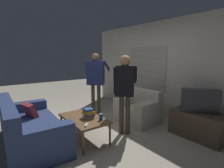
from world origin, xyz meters
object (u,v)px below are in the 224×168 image
(tv, at_px, (200,101))
(person_left_standing, at_px, (96,76))
(coffee_table, at_px, (84,119))
(book_stack, at_px, (89,113))
(soda_can, at_px, (101,117))
(spare_remote, at_px, (86,125))
(armchair_beige, at_px, (138,110))
(person_right_standing, at_px, (125,85))
(couch_blue, at_px, (28,128))

(tv, xyz_separation_m, person_left_standing, (-2.37, -0.97, 0.33))
(coffee_table, xyz_separation_m, book_stack, (0.06, 0.07, 0.14))
(person_left_standing, xyz_separation_m, soda_can, (1.41, -0.76, -0.58))
(person_left_standing, height_order, book_stack, person_left_standing)
(coffee_table, xyz_separation_m, spare_remote, (0.39, -0.16, 0.05))
(tv, relative_size, soda_can, 5.45)
(coffee_table, distance_m, person_left_standing, 1.60)
(tv, relative_size, book_stack, 2.74)
(armchair_beige, distance_m, coffee_table, 1.55)
(armchair_beige, bearing_deg, person_left_standing, 26.56)
(tv, distance_m, soda_can, 1.99)
(book_stack, height_order, soda_can, book_stack)
(armchair_beige, height_order, person_right_standing, person_right_standing)
(couch_blue, bearing_deg, armchair_beige, 82.63)
(book_stack, bearing_deg, soda_can, 23.67)
(armchair_beige, relative_size, person_left_standing, 0.58)
(soda_can, xyz_separation_m, spare_remote, (0.07, -0.34, -0.05))
(person_right_standing, xyz_separation_m, spare_remote, (0.12, -0.97, -0.58))
(couch_blue, bearing_deg, person_right_standing, 69.37)
(coffee_table, xyz_separation_m, person_left_standing, (-1.09, 0.95, 0.68))
(coffee_table, xyz_separation_m, soda_can, (0.32, 0.19, 0.10))
(coffee_table, bearing_deg, couch_blue, -116.36)
(armchair_beige, height_order, tv, tv)
(couch_blue, xyz_separation_m, book_stack, (0.52, 0.99, 0.24))
(couch_blue, xyz_separation_m, armchair_beige, (0.41, 2.47, 0.00))
(soda_can, bearing_deg, person_right_standing, 94.93)
(couch_blue, distance_m, armchair_beige, 2.50)
(couch_blue, distance_m, soda_can, 1.36)
(spare_remote, bearing_deg, person_left_standing, 98.72)
(soda_can, relative_size, spare_remote, 1.04)
(spare_remote, bearing_deg, coffee_table, 113.68)
(person_right_standing, distance_m, book_stack, 0.92)
(coffee_table, distance_m, soda_can, 0.39)
(soda_can, bearing_deg, spare_remote, -79.22)
(person_left_standing, bearing_deg, couch_blue, -114.12)
(person_right_standing, relative_size, spare_remote, 13.73)
(book_stack, bearing_deg, coffee_table, -130.93)
(person_left_standing, relative_size, spare_remote, 14.18)
(person_right_standing, xyz_separation_m, book_stack, (-0.20, -0.74, -0.50))
(armchair_beige, distance_m, spare_remote, 1.77)
(coffee_table, relative_size, soda_can, 8.37)
(person_right_standing, bearing_deg, armchair_beige, 68.23)
(coffee_table, bearing_deg, armchair_beige, 91.73)
(coffee_table, distance_m, person_right_standing, 1.07)
(tv, distance_m, spare_remote, 2.27)
(tv, distance_m, person_right_standing, 1.52)
(couch_blue, xyz_separation_m, person_right_standing, (0.72, 1.73, 0.74))
(coffee_table, relative_size, person_right_standing, 0.64)
(tv, height_order, person_right_standing, person_right_standing)
(armchair_beige, relative_size, book_stack, 3.95)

